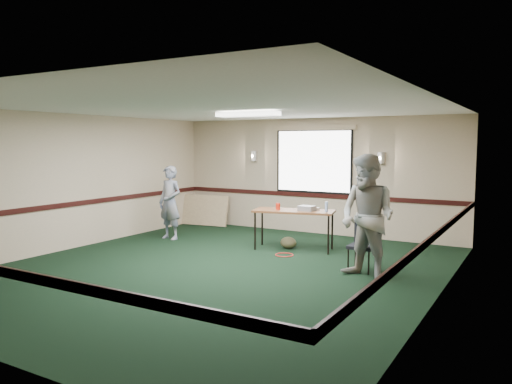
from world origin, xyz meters
The scene contains 13 objects.
ground centered at (0.00, 0.00, 0.00)m, with size 8.00×8.00×0.00m, color black.
room_shell centered at (0.00, 2.12, 1.58)m, with size 8.00×8.02×8.00m.
folding_table centered at (0.42, 2.08, 0.74)m, with size 1.69×0.98×0.79m.
projector centered at (0.68, 2.11, 0.84)m, with size 0.30×0.25×0.10m, color gray.
game_console centered at (0.73, 2.31, 0.82)m, with size 0.20×0.16×0.05m, color white.
red_cup centered at (0.11, 1.98, 0.86)m, with size 0.09×0.09×0.13m, color red.
water_bottle centered at (1.08, 2.15, 0.89)m, with size 0.06×0.06×0.20m, color #89AEE0.
duffel_bag centered at (0.29, 2.10, 0.12)m, with size 0.34×0.25×0.24m, color #4B482B.
cable_coil centered at (0.50, 1.52, 0.01)m, with size 0.35×0.35×0.02m, color red.
folded_table centered at (-3.00, 3.60, 0.39)m, with size 1.52×0.07×0.78m, color tan.
conference_chair centered at (2.14, 1.21, 0.49)m, with size 0.42×0.43×0.84m.
person_left centered at (-2.44, 1.72, 0.81)m, with size 0.59×0.39×1.62m, color #3D5186.
person_right centered at (2.36, 0.67, 0.98)m, with size 0.95×0.74×1.95m, color #7094AF.
Camera 1 is at (4.69, -6.78, 2.11)m, focal length 35.00 mm.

